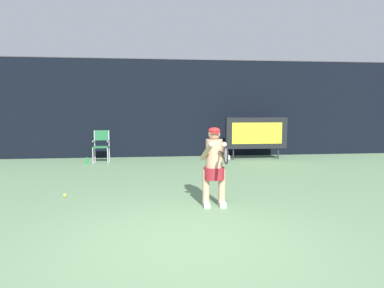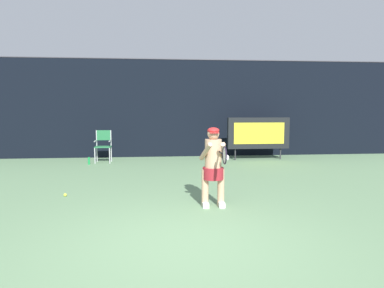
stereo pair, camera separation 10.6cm
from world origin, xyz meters
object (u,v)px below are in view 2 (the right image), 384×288
at_px(scoreboard, 258,133).
at_px(tennis_player, 213,164).
at_px(water_bottle, 89,161).
at_px(tennis_racket, 224,155).
at_px(tennis_ball_loose, 65,195).
at_px(umpire_chair, 103,144).

relative_size(scoreboard, tennis_player, 1.48).
relative_size(scoreboard, water_bottle, 8.30).
bearing_deg(tennis_racket, tennis_ball_loose, 160.27).
relative_size(tennis_player, tennis_ball_loose, 21.79).
distance_m(umpire_chair, tennis_player, 6.24).
height_order(scoreboard, tennis_racket, scoreboard).
height_order(scoreboard, umpire_chair, scoreboard).
bearing_deg(scoreboard, tennis_racket, -111.41).
bearing_deg(umpire_chair, scoreboard, 0.73).
height_order(tennis_player, tennis_racket, tennis_player).
relative_size(water_bottle, tennis_player, 0.18).
relative_size(umpire_chair, tennis_player, 0.73).
relative_size(scoreboard, tennis_racket, 3.65).
height_order(umpire_chair, tennis_ball_loose, umpire_chair).
bearing_deg(tennis_ball_loose, water_bottle, 94.30).
relative_size(umpire_chair, tennis_ball_loose, 15.88).
relative_size(tennis_player, tennis_racket, 2.46).
height_order(umpire_chair, tennis_racket, tennis_racket).
bearing_deg(tennis_player, water_bottle, 122.52).
bearing_deg(tennis_player, scoreboard, 65.79).
height_order(water_bottle, tennis_ball_loose, water_bottle).
height_order(water_bottle, tennis_racket, tennis_racket).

